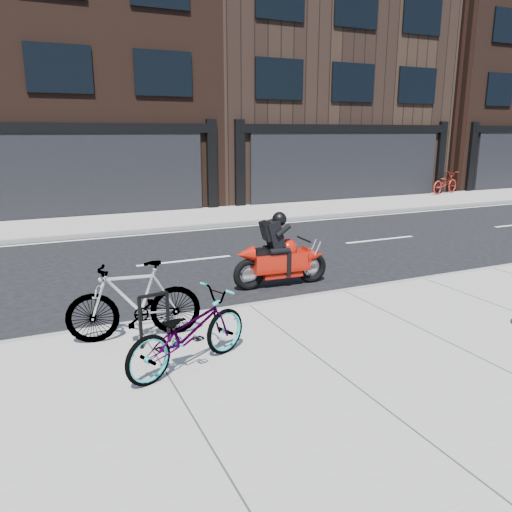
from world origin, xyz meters
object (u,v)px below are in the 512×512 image
bicycle_front (188,332)px  motorcycle (285,256)px  bike_rack (154,315)px  bicycle_rear (134,301)px  bicycle_far (445,183)px

bicycle_front → motorcycle: (3.00, 3.02, 0.01)m
bike_rack → bicycle_rear: 0.44m
bicycle_rear → motorcycle: 3.87m
bicycle_far → bike_rack: bearing=109.3°
bike_rack → bicycle_far: (17.34, 11.97, 0.08)m
bike_rack → bicycle_far: bicycle_far is taller
bike_rack → motorcycle: bearing=33.6°
bicycle_front → motorcycle: motorcycle is taller
motorcycle → bicycle_far: size_ratio=1.03×
bicycle_front → bicycle_far: 21.39m
bicycle_front → bicycle_rear: 1.32m
bike_rack → motorcycle: 3.88m
bicycle_rear → bicycle_far: bicycle_rear is taller
bike_rack → bicycle_far: size_ratio=0.38×
motorcycle → bicycle_far: motorcycle is taller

